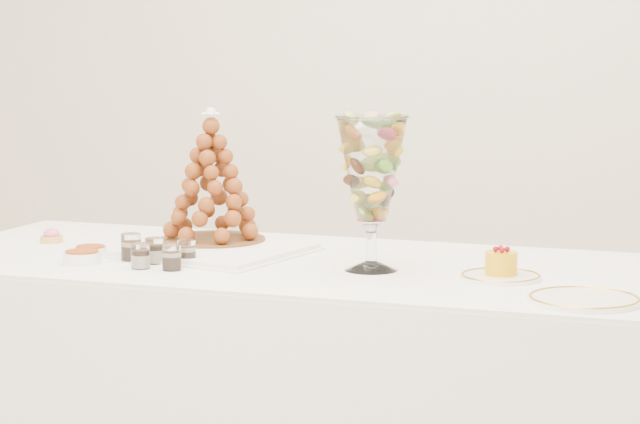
% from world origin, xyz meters
% --- Properties ---
extents(buffet_table, '(2.16, 0.90, 0.82)m').
position_xyz_m(buffet_table, '(0.00, 0.21, 0.41)').
color(buffet_table, white).
rests_on(buffet_table, ground).
extents(lace_tray, '(0.62, 0.52, 0.02)m').
position_xyz_m(lace_tray, '(-0.34, 0.26, 0.83)').
color(lace_tray, white).
rests_on(lace_tray, buffet_table).
extents(macaron_vase, '(0.18, 0.18, 0.39)m').
position_xyz_m(macaron_vase, '(0.19, 0.15, 1.07)').
color(macaron_vase, white).
rests_on(macaron_vase, buffet_table).
extents(cake_plate, '(0.20, 0.20, 0.01)m').
position_xyz_m(cake_plate, '(0.52, 0.14, 0.82)').
color(cake_plate, white).
rests_on(cake_plate, buffet_table).
extents(spare_plate, '(0.25, 0.25, 0.01)m').
position_xyz_m(spare_plate, '(0.75, -0.08, 0.82)').
color(spare_plate, white).
rests_on(spare_plate, buffet_table).
extents(pink_tart, '(0.06, 0.06, 0.04)m').
position_xyz_m(pink_tart, '(-0.81, 0.27, 0.83)').
color(pink_tart, tan).
rests_on(pink_tart, buffet_table).
extents(verrine_a, '(0.07, 0.07, 0.07)m').
position_xyz_m(verrine_a, '(-0.45, 0.08, 0.85)').
color(verrine_a, white).
rests_on(verrine_a, buffet_table).
extents(verrine_b, '(0.06, 0.06, 0.07)m').
position_xyz_m(verrine_b, '(-0.37, 0.06, 0.85)').
color(verrine_b, white).
rests_on(verrine_b, buffet_table).
extents(verrine_c, '(0.05, 0.05, 0.06)m').
position_xyz_m(verrine_c, '(-0.29, 0.07, 0.85)').
color(verrine_c, white).
rests_on(verrine_c, buffet_table).
extents(verrine_d, '(0.05, 0.05, 0.07)m').
position_xyz_m(verrine_d, '(-0.38, -0.02, 0.85)').
color(verrine_d, white).
rests_on(verrine_d, buffet_table).
extents(verrine_e, '(0.06, 0.06, 0.07)m').
position_xyz_m(verrine_e, '(-0.29, -0.01, 0.85)').
color(verrine_e, white).
rests_on(verrine_e, buffet_table).
extents(ramekin_back, '(0.09, 0.09, 0.03)m').
position_xyz_m(ramekin_back, '(-0.58, 0.09, 0.83)').
color(ramekin_back, white).
rests_on(ramekin_back, buffet_table).
extents(ramekin_front, '(0.10, 0.10, 0.03)m').
position_xyz_m(ramekin_front, '(-0.55, -0.00, 0.83)').
color(ramekin_front, white).
rests_on(ramekin_front, buffet_table).
extents(croquembouche, '(0.32, 0.32, 0.37)m').
position_xyz_m(croquembouche, '(-0.34, 0.35, 1.02)').
color(croquembouche, brown).
rests_on(croquembouche, lace_tray).
extents(mousse_cake, '(0.08, 0.08, 0.07)m').
position_xyz_m(mousse_cake, '(0.52, 0.15, 0.86)').
color(mousse_cake, '#EDA90B').
rests_on(mousse_cake, cake_plate).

